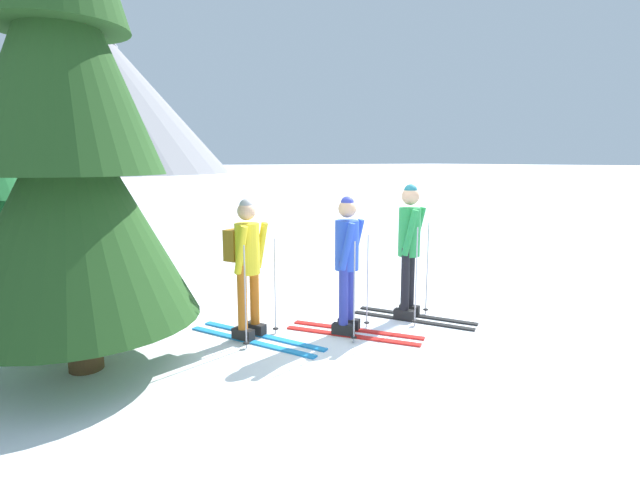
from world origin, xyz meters
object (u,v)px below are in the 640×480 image
skier_in_blue (348,261)px  pine_tree_mid (65,113)px  skier_in_yellow (247,262)px  skier_in_green (410,246)px

skier_in_blue → pine_tree_mid: (-2.78, 0.52, 1.58)m
skier_in_blue → skier_in_yellow: bearing=155.9°
skier_in_blue → pine_tree_mid: 3.24m
skier_in_yellow → skier_in_green: skier_in_green is taller
skier_in_yellow → skier_in_blue: skier_in_blue is taller
skier_in_yellow → pine_tree_mid: size_ratio=0.31×
skier_in_blue → skier_in_green: bearing=2.2°
skier_in_blue → pine_tree_mid: bearing=169.3°
skier_in_green → pine_tree_mid: pine_tree_mid is taller
skier_in_yellow → pine_tree_mid: pine_tree_mid is taller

